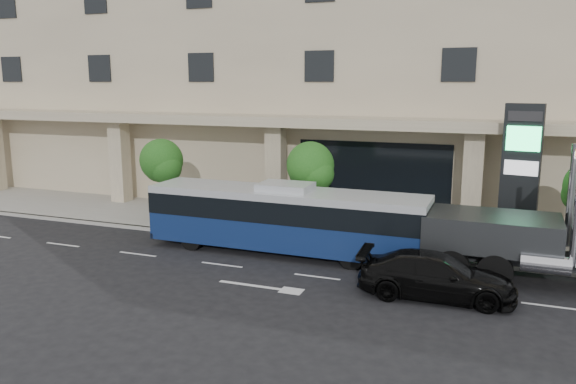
# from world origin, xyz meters

# --- Properties ---
(ground) EXTENTS (120.00, 120.00, 0.00)m
(ground) POSITION_xyz_m (0.00, 0.00, 0.00)
(ground) COLOR black
(ground) RESTS_ON ground
(sidewalk) EXTENTS (120.00, 6.00, 0.15)m
(sidewalk) POSITION_xyz_m (0.00, 5.00, 0.07)
(sidewalk) COLOR gray
(sidewalk) RESTS_ON ground
(curb) EXTENTS (120.00, 0.30, 0.15)m
(curb) POSITION_xyz_m (0.00, 2.00, 0.07)
(curb) COLOR gray
(curb) RESTS_ON ground
(convention_center) EXTENTS (60.00, 17.60, 20.00)m
(convention_center) POSITION_xyz_m (-0.00, 15.42, 9.97)
(convention_center) COLOR tan
(convention_center) RESTS_ON ground
(tree_left) EXTENTS (2.27, 2.20, 4.22)m
(tree_left) POSITION_xyz_m (-9.97, 3.59, 3.11)
(tree_left) COLOR #422B19
(tree_left) RESTS_ON sidewalk
(tree_mid) EXTENTS (2.28, 2.20, 4.38)m
(tree_mid) POSITION_xyz_m (-1.97, 3.59, 3.26)
(tree_mid) COLOR #422B19
(tree_mid) RESTS_ON sidewalk
(city_bus) EXTENTS (12.00, 2.63, 3.03)m
(city_bus) POSITION_xyz_m (-2.20, 0.91, 1.54)
(city_bus) COLOR black
(city_bus) RESTS_ON ground
(black_sedan) EXTENTS (5.31, 2.34, 1.52)m
(black_sedan) POSITION_xyz_m (4.37, -2.00, 0.76)
(black_sedan) COLOR black
(black_sedan) RESTS_ON ground
(signage_pylon) EXTENTS (1.61, 0.81, 6.17)m
(signage_pylon) POSITION_xyz_m (6.99, 4.86, 3.28)
(signage_pylon) COLOR black
(signage_pylon) RESTS_ON sidewalk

